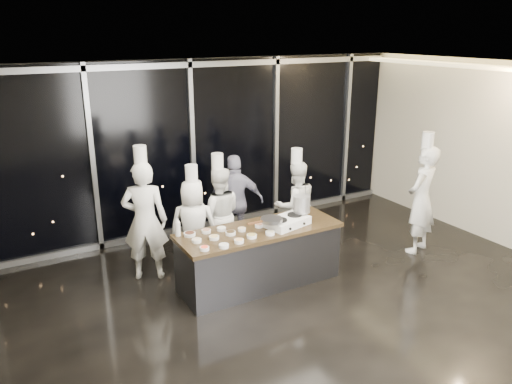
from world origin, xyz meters
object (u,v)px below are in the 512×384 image
stock_pot (302,204)px  chef_side (421,199)px  frying_pan (271,220)px  guest (236,202)px  chef_far_left (145,220)px  chef_right (295,205)px  demo_counter (259,256)px  chef_center (219,214)px  stove (287,221)px  chef_left (194,225)px

stock_pot → chef_side: (2.27, -0.28, -0.21)m
frying_pan → guest: (0.20, 1.54, -0.23)m
chef_far_left → stock_pot: bearing=178.0°
chef_right → chef_far_left: bearing=4.4°
demo_counter → chef_far_left: (-1.40, 1.04, 0.50)m
stock_pot → guest: bearing=106.2°
demo_counter → chef_center: 1.15m
chef_center → chef_right: size_ratio=1.01×
guest → chef_side: chef_side is taller
chef_center → chef_right: bearing=-169.0°
stock_pot → chef_right: 1.05m
stock_pot → chef_center: bearing=128.6°
guest → stove: bearing=112.4°
stove → stock_pot: size_ratio=2.81×
chef_far_left → guest: (1.71, 0.35, -0.11)m
demo_counter → chef_side: size_ratio=1.17×
guest → chef_left: bearing=44.5°
frying_pan → chef_right: (1.08, 0.98, -0.27)m
frying_pan → chef_left: 1.35m
guest → chef_side: bearing=165.9°
chef_far_left → chef_left: chef_far_left is taller
chef_right → stock_pot: bearing=70.5°
chef_left → chef_right: size_ratio=0.97×
demo_counter → stove: 0.67m
chef_far_left → chef_center: size_ratio=1.15×
frying_pan → chef_left: bearing=113.6°
chef_far_left → guest: 1.75m
chef_center → chef_far_left: bearing=23.0°
stove → chef_center: bearing=103.2°
chef_left → chef_center: (0.52, 0.18, 0.04)m
frying_pan → chef_far_left: 1.93m
stock_pot → chef_right: (0.47, 0.86, -0.37)m
stove → frying_pan: frying_pan is taller
demo_counter → chef_far_left: bearing=143.3°
chef_center → demo_counter: bearing=119.4°
stove → chef_left: 1.50m
frying_pan → stock_pot: bearing=-1.6°
frying_pan → stock_pot: (0.61, 0.12, 0.10)m
chef_center → chef_left: bearing=40.0°
stock_pot → stove: bearing=-166.7°
chef_far_left → chef_left: size_ratio=1.20×
stock_pot → chef_center: size_ratio=0.14×
chef_right → chef_side: chef_side is taller
frying_pan → chef_right: chef_right is taller
demo_counter → stock_pot: 1.02m
chef_left → demo_counter: bearing=150.3°
guest → chef_far_left: bearing=29.8°
chef_left → chef_right: bearing=-158.5°
chef_left → chef_right: 1.87m
demo_counter → stove: size_ratio=3.43×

